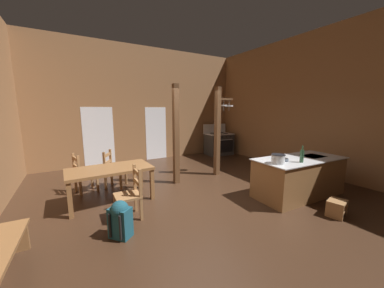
# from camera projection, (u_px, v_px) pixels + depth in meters

# --- Properties ---
(ground_plane) EXTENTS (8.47, 9.02, 0.10)m
(ground_plane) POSITION_uv_depth(u_px,v_px,m) (205.00, 198.00, 4.85)
(ground_plane) COLOR #382316
(wall_back) EXTENTS (8.47, 0.14, 4.27)m
(wall_back) POSITION_uv_depth(u_px,v_px,m) (145.00, 105.00, 8.06)
(wall_back) COLOR #93663F
(wall_back) RESTS_ON ground_plane
(wall_right) EXTENTS (0.14, 9.02, 4.27)m
(wall_right) POSITION_uv_depth(u_px,v_px,m) (312.00, 104.00, 6.42)
(wall_right) COLOR #93663F
(wall_right) RESTS_ON ground_plane
(glazed_door_back_left) EXTENTS (1.00, 0.01, 2.05)m
(glazed_door_back_left) POSITION_uv_depth(u_px,v_px,m) (99.00, 137.00, 7.33)
(glazed_door_back_left) COLOR white
(glazed_door_back_left) RESTS_ON ground_plane
(glazed_panel_back_right) EXTENTS (0.84, 0.01, 2.05)m
(glazed_panel_back_right) POSITION_uv_depth(u_px,v_px,m) (156.00, 133.00, 8.37)
(glazed_panel_back_right) COLOR white
(glazed_panel_back_right) RESTS_ON ground_plane
(kitchen_island) EXTENTS (2.20, 1.06, 0.88)m
(kitchen_island) POSITION_uv_depth(u_px,v_px,m) (299.00, 177.00, 4.85)
(kitchen_island) COLOR brown
(kitchen_island) RESTS_ON ground_plane
(stove_range) EXTENTS (1.19, 0.88, 1.32)m
(stove_range) POSITION_uv_depth(u_px,v_px,m) (219.00, 144.00, 9.23)
(stove_range) COLOR #313131
(stove_range) RESTS_ON ground_plane
(support_post_with_pot_rack) EXTENTS (0.65, 0.25, 2.62)m
(support_post_with_pot_rack) POSITION_uv_depth(u_px,v_px,m) (218.00, 129.00, 6.27)
(support_post_with_pot_rack) COLOR brown
(support_post_with_pot_rack) RESTS_ON ground_plane
(support_post_center) EXTENTS (0.14, 0.14, 2.62)m
(support_post_center) POSITION_uv_depth(u_px,v_px,m) (176.00, 135.00, 5.53)
(support_post_center) COLOR brown
(support_post_center) RESTS_ON ground_plane
(step_stool) EXTENTS (0.41, 0.35, 0.30)m
(step_stool) POSITION_uv_depth(u_px,v_px,m) (337.00, 207.00, 3.94)
(step_stool) COLOR #9E7044
(step_stool) RESTS_ON ground_plane
(dining_table) EXTENTS (1.73, 0.96, 0.74)m
(dining_table) POSITION_uv_depth(u_px,v_px,m) (110.00, 172.00, 4.51)
(dining_table) COLOR brown
(dining_table) RESTS_ON ground_plane
(ladderback_chair_near_window) EXTENTS (0.60, 0.60, 0.95)m
(ladderback_chair_near_window) POSITION_uv_depth(u_px,v_px,m) (113.00, 170.00, 5.37)
(ladderback_chair_near_window) COLOR #9E7044
(ladderback_chair_near_window) RESTS_ON ground_plane
(ladderback_chair_by_post) EXTENTS (0.44, 0.44, 0.95)m
(ladderback_chair_by_post) POSITION_uv_depth(u_px,v_px,m) (130.00, 194.00, 3.84)
(ladderback_chair_by_post) COLOR #9E7044
(ladderback_chair_by_post) RESTS_ON ground_plane
(ladderback_chair_at_table_end) EXTENTS (0.53, 0.53, 0.95)m
(ladderback_chair_at_table_end) POSITION_uv_depth(u_px,v_px,m) (83.00, 174.00, 5.03)
(ladderback_chair_at_table_end) COLOR #9E7044
(ladderback_chair_at_table_end) RESTS_ON ground_plane
(backpack) EXTENTS (0.39, 0.39, 0.60)m
(backpack) POSITION_uv_depth(u_px,v_px,m) (120.00, 218.00, 3.26)
(backpack) COLOR #194756
(backpack) RESTS_ON ground_plane
(stockpot_on_counter) EXTENTS (0.34, 0.27, 0.19)m
(stockpot_on_counter) POSITION_uv_depth(u_px,v_px,m) (278.00, 159.00, 4.29)
(stockpot_on_counter) COLOR silver
(stockpot_on_counter) RESTS_ON kitchen_island
(mixing_bowl_on_counter) EXTENTS (0.17, 0.17, 0.06)m
(mixing_bowl_on_counter) POSITION_uv_depth(u_px,v_px,m) (284.00, 160.00, 4.49)
(mixing_bowl_on_counter) COLOR slate
(mixing_bowl_on_counter) RESTS_ON kitchen_island
(bottle_tall_on_counter) EXTENTS (0.08, 0.08, 0.35)m
(bottle_tall_on_counter) POSITION_uv_depth(u_px,v_px,m) (302.00, 156.00, 4.38)
(bottle_tall_on_counter) COLOR #2D5638
(bottle_tall_on_counter) RESTS_ON kitchen_island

